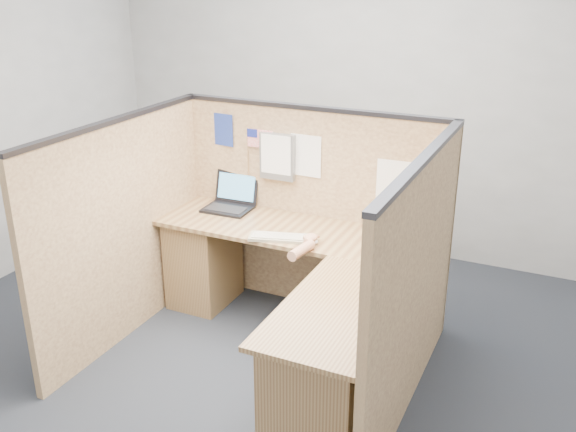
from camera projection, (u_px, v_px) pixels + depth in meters
The scene contains 13 objects.
floor at pixel (250, 370), 4.14m from camera, with size 5.00×5.00×0.00m, color #1E222B.
wall_back at pixel (370, 94), 5.52m from camera, with size 5.00×5.00×0.00m, color #96999A.
cubicle_partitions at pixel (278, 237), 4.22m from camera, with size 2.06×1.83×1.53m.
l_desk at pixel (294, 302), 4.16m from camera, with size 1.95×1.75×0.73m.
laptop at pixel (232, 200), 4.81m from camera, with size 0.35×0.34×0.25m.
keyboard at pixel (280, 237), 4.27m from camera, with size 0.43×0.25×0.03m.
mouse at pixel (311, 241), 4.20m from camera, with size 0.10×0.06×0.04m, color #B3B3B7.
hand_forearm at pixel (305, 246), 4.08m from camera, with size 0.10×0.36×0.08m.
blue_poster at pixel (223, 130), 4.77m from camera, with size 0.18×0.00×0.24m, color navy.
american_flag at pixel (257, 140), 4.66m from camera, with size 0.21×0.01×0.36m.
file_holder at pixel (277, 156), 4.61m from camera, with size 0.27×0.05×0.34m.
paper_left at pixel (306, 156), 4.54m from camera, with size 0.24×0.00×0.30m, color white.
paper_right at pixel (394, 183), 4.32m from camera, with size 0.24×0.00×0.31m, color white.
Camera 1 is at (1.71, -3.05, 2.43)m, focal length 40.00 mm.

